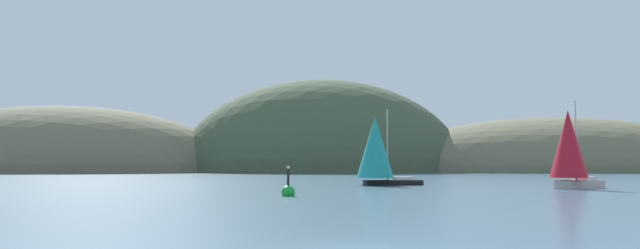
# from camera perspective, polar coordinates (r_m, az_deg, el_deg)

# --- Properties ---
(ground_plane) EXTENTS (360.00, 360.00, 0.00)m
(ground_plane) POSITION_cam_1_polar(r_m,az_deg,el_deg) (22.85, 3.41, -10.28)
(ground_plane) COLOR #426075
(headland_left) EXTENTS (81.37, 44.00, 30.06)m
(headland_left) POSITION_cam_1_polar(r_m,az_deg,el_deg) (166.14, -21.03, -3.71)
(headland_left) COLOR #6B664C
(headland_left) RESTS_ON ground_plane
(headland_right) EXTENTS (85.65, 44.00, 25.33)m
(headland_right) POSITION_cam_1_polar(r_m,az_deg,el_deg) (169.44, 19.12, -3.72)
(headland_right) COLOR #6B664C
(headland_right) RESTS_ON ground_plane
(headland_center) EXTENTS (65.96, 44.00, 42.52)m
(headland_center) POSITION_cam_1_polar(r_m,az_deg,el_deg) (157.73, 0.16, -3.96)
(headland_center) COLOR #425138
(headland_center) RESTS_ON ground_plane
(sailboat_teal_sail) EXTENTS (7.80, 4.76, 8.51)m
(sailboat_teal_sail) POSITION_cam_1_polar(r_m,az_deg,el_deg) (76.14, 4.71, -2.07)
(sailboat_teal_sail) COLOR black
(sailboat_teal_sail) RESTS_ON ground_plane
(sailboat_crimson_sail) EXTENTS (7.24, 6.32, 8.74)m
(sailboat_crimson_sail) POSITION_cam_1_polar(r_m,az_deg,el_deg) (71.59, 20.11, -1.86)
(sailboat_crimson_sail) COLOR #B7B2A8
(sailboat_crimson_sail) RESTS_ON ground_plane
(channel_buoy) EXTENTS (1.10, 1.10, 2.64)m
(channel_buoy) POSITION_cam_1_polar(r_m,az_deg,el_deg) (54.22, -2.67, -5.60)
(channel_buoy) COLOR green
(channel_buoy) RESTS_ON ground_plane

